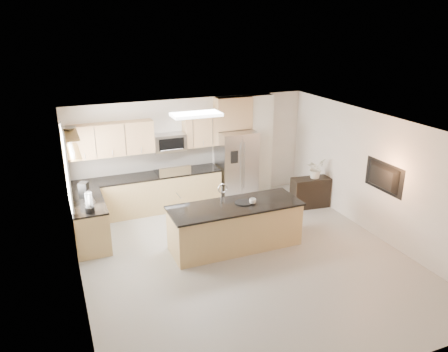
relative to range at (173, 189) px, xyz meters
name	(u,v)px	position (x,y,z in m)	size (l,w,h in m)	color
floor	(245,259)	(0.60, -2.92, -0.47)	(6.50, 6.50, 0.00)	#9C9A94
ceiling	(248,128)	(0.60, -2.92, 2.13)	(6.00, 6.50, 0.02)	white
wall_back	(191,151)	(0.60, 0.33, 0.83)	(6.00, 0.02, 2.60)	silver
wall_front	(362,295)	(0.60, -6.17, 0.83)	(6.00, 0.02, 2.60)	silver
wall_left	(75,225)	(-2.40, -2.92, 0.83)	(0.02, 6.50, 2.60)	silver
wall_right	(377,176)	(3.60, -2.92, 0.83)	(0.02, 6.50, 2.60)	silver
back_counter	(147,193)	(-0.63, 0.01, 0.00)	(3.55, 0.66, 1.44)	tan
left_counter	(89,222)	(-2.07, -1.07, -0.01)	(0.66, 1.50, 0.92)	tan
range	(173,189)	(0.00, 0.00, 0.00)	(0.76, 0.64, 1.14)	black
upper_cabinets	(139,137)	(-0.70, 0.16, 1.35)	(3.50, 0.33, 0.75)	tan
microwave	(169,142)	(0.00, 0.12, 1.16)	(0.76, 0.40, 0.40)	#A8A8AA
refrigerator	(236,166)	(1.66, -0.05, 0.42)	(0.92, 0.78, 1.78)	#A8A8AA
partition_column	(259,145)	(2.42, 0.18, 0.83)	(0.60, 0.30, 2.60)	silver
window	(67,169)	(-2.38, -1.07, 1.18)	(0.04, 1.15, 1.65)	white
shelf_lower	(72,152)	(-2.25, -0.97, 1.48)	(0.30, 1.20, 0.04)	olive
shelf_upper	(69,133)	(-2.25, -0.97, 1.85)	(0.30, 1.20, 0.04)	olive
ceiling_fixture	(196,114)	(0.20, -1.32, 2.09)	(1.00, 0.50, 0.06)	white
island	(235,226)	(0.62, -2.37, -0.01)	(2.66, 0.96, 1.34)	tan
credenza	(310,192)	(3.14, -1.22, -0.10)	(0.93, 0.39, 0.74)	black
cup	(253,201)	(0.96, -2.45, 0.50)	(0.14, 0.14, 0.11)	silver
platter	(244,202)	(0.82, -2.34, 0.46)	(0.36, 0.36, 0.02)	black
blender	(89,204)	(-2.07, -1.66, 0.62)	(0.18, 0.18, 0.41)	black
kettle	(90,197)	(-2.02, -1.17, 0.57)	(0.21, 0.21, 0.27)	#A8A8AA
coffee_maker	(84,190)	(-2.09, -0.82, 0.60)	(0.24, 0.26, 0.32)	black
bowl	(68,128)	(-2.25, -0.80, 1.91)	(0.38, 0.38, 0.09)	#A8A8AA
flower_vase	(316,164)	(3.23, -1.23, 0.63)	(0.65, 0.56, 0.72)	silver
television	(381,178)	(3.51, -3.12, 0.88)	(1.08, 0.14, 0.62)	black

